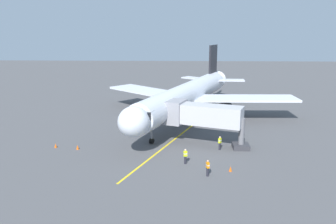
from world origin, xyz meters
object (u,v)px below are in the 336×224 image
Objects in this scene: ground_crew_marshaller at (208,168)px; safety_cone_nose_right at (56,145)px; jet_bridge at (198,115)px; airplane at (187,95)px; belt_loader_near_nose at (209,100)px; safety_cone_wing_port at (230,169)px; safety_cone_nose_left at (78,147)px; ground_crew_wing_walker at (185,156)px; ground_crew_loader at (220,143)px.

ground_crew_marshaller is 19.97m from safety_cone_nose_right.
safety_cone_nose_right is at bearing 8.04° from jet_bridge.
airplane is at bearing -85.68° from ground_crew_marshaller.
belt_loader_near_nose reaches higher than ground_crew_marshaller.
ground_crew_marshaller is 3.11× the size of safety_cone_wing_port.
safety_cone_nose_left is at bearing 57.00° from belt_loader_near_nose.
ground_crew_wing_walker is 0.41× the size of belt_loader_near_nose.
belt_loader_near_nose is 7.61× the size of safety_cone_wing_port.
belt_loader_near_nose is at bearing -98.87° from ground_crew_wing_walker.
belt_loader_near_nose is at bearing -97.78° from jet_bridge.
airplane is at bearing -138.02° from safety_cone_nose_right.
airplane is 21.00m from safety_cone_nose_left.
safety_cone_nose_right is 21.82m from safety_cone_wing_port.
safety_cone_nose_right and safety_cone_wing_port have the same top height.
ground_crew_loader is (-2.63, 2.47, -2.88)m from jet_bridge.
airplane reaches higher than safety_cone_nose_right.
safety_cone_nose_right is at bearing 0.11° from ground_crew_loader.
airplane is 3.44× the size of jet_bridge.
airplane reaches higher than ground_crew_wing_walker.
airplane is 19.91m from ground_crew_wing_walker.
belt_loader_near_nose is (-5.04, -32.25, -0.17)m from ground_crew_wing_walker.
belt_loader_near_nose is 33.48m from safety_cone_nose_left.
safety_cone_nose_right is (16.14, -4.71, -0.61)m from ground_crew_wing_walker.
ground_crew_marshaller is at bearing 154.52° from safety_cone_nose_left.
airplane is 70.80× the size of safety_cone_nose_left.
safety_cone_nose_right is at bearing -16.27° from ground_crew_wing_walker.
airplane is at bearing -91.38° from ground_crew_wing_walker.
jet_bridge is at bearing -43.20° from ground_crew_loader.
airplane is at bearing 70.09° from belt_loader_near_nose.
safety_cone_nose_left is (17.44, 0.58, -0.61)m from ground_crew_loader.
ground_crew_wing_walker is 13.85m from safety_cone_nose_left.
jet_bridge reaches higher than ground_crew_marshaller.
ground_crew_loader reaches higher than safety_cone_wing_port.
safety_cone_wing_port is (-3.05, 9.08, -3.49)m from jet_bridge.
airplane is at bearing -84.76° from jet_bridge.
jet_bridge is at bearing -71.42° from safety_cone_wing_port.
ground_crew_wing_walker is at bearing -55.23° from ground_crew_marshaller.
belt_loader_near_nose is at bearing -91.64° from ground_crew_loader.
ground_crew_wing_walker is at bearing 77.38° from jet_bridge.
ground_crew_wing_walker is 16.82m from safety_cone_nose_right.
ground_crew_loader is at bearing 88.36° from belt_loader_near_nose.
ground_crew_marshaller is at bearing 94.32° from airplane.
jet_bridge is at bearing -168.36° from safety_cone_nose_left.
jet_bridge is 15.52m from safety_cone_nose_left.
ground_crew_loader is at bearing 136.80° from jet_bridge.
safety_cone_nose_right is (16.61, 14.95, -3.73)m from airplane.
ground_crew_loader reaches higher than safety_cone_nose_left.
safety_cone_wing_port is at bearing 93.66° from ground_crew_loader.
jet_bridge reaches higher than ground_crew_wing_walker.
safety_cone_wing_port is (-2.47, -1.31, -0.61)m from ground_crew_marshaller.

